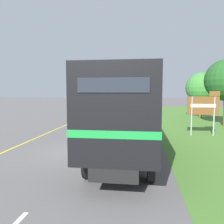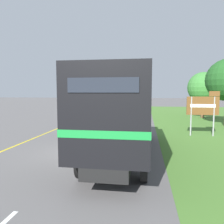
% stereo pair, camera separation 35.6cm
% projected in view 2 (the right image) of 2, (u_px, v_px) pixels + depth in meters
% --- Properties ---
extents(ground_plane, '(200.00, 200.00, 0.00)m').
position_uv_depth(ground_plane, '(81.00, 152.00, 10.07)').
color(ground_plane, '#5B5959').
extents(edge_line_yellow, '(0.12, 48.40, 0.01)m').
position_uv_depth(edge_line_yellow, '(73.00, 122.00, 20.13)').
color(edge_line_yellow, yellow).
rests_on(edge_line_yellow, ground).
extents(centre_dash_near, '(0.12, 2.60, 0.01)m').
position_uv_depth(centre_dash_near, '(82.00, 151.00, 10.28)').
color(centre_dash_near, white).
rests_on(centre_dash_near, ground).
extents(centre_dash_mid_a, '(0.12, 2.60, 0.01)m').
position_uv_depth(centre_dash_mid_a, '(107.00, 128.00, 16.78)').
color(centre_dash_mid_a, white).
rests_on(centre_dash_mid_a, ground).
extents(centre_dash_mid_b, '(0.12, 2.60, 0.01)m').
position_uv_depth(centre_dash_mid_b, '(118.00, 118.00, 23.27)').
color(centre_dash_mid_b, white).
rests_on(centre_dash_mid_b, ground).
extents(centre_dash_far, '(0.12, 2.60, 0.01)m').
position_uv_depth(centre_dash_far, '(124.00, 113.00, 29.77)').
color(centre_dash_far, white).
rests_on(centre_dash_far, ground).
extents(centre_dash_farthest, '(0.12, 2.60, 0.01)m').
position_uv_depth(centre_dash_farthest, '(128.00, 109.00, 36.27)').
color(centre_dash_farthest, white).
rests_on(centre_dash_farthest, ground).
extents(horse_trailer_truck, '(2.33, 8.83, 3.54)m').
position_uv_depth(horse_trailer_truck, '(121.00, 111.00, 9.32)').
color(horse_trailer_truck, black).
rests_on(horse_trailer_truck, ground).
extents(lead_car_white, '(1.80, 4.26, 1.79)m').
position_uv_depth(lead_car_white, '(103.00, 108.00, 25.14)').
color(lead_car_white, black).
rests_on(lead_car_white, ground).
extents(highway_sign, '(1.96, 0.09, 2.84)m').
position_uv_depth(highway_sign, '(203.00, 107.00, 13.72)').
color(highway_sign, '#9E9EA3').
rests_on(highway_sign, ground).
extents(roadside_tree_mid, '(3.30, 3.30, 4.95)m').
position_uv_depth(roadside_tree_mid, '(203.00, 88.00, 23.50)').
color(roadside_tree_mid, brown).
rests_on(roadside_tree_mid, ground).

